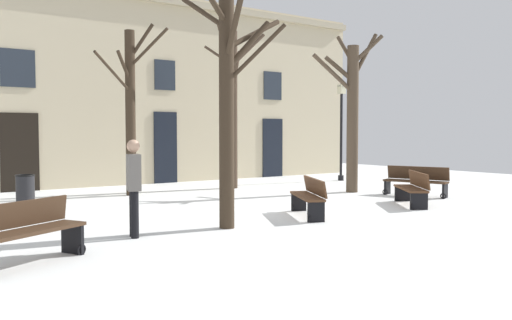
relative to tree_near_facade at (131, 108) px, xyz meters
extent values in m
plane|color=white|center=(2.43, -4.47, -2.59)|extent=(28.96, 28.96, 0.00)
cube|color=beige|center=(2.43, 3.21, 0.86)|extent=(18.10, 0.40, 6.91)
cube|color=tan|center=(2.43, 2.96, 4.07)|extent=(18.10, 0.30, 0.24)
cube|color=black|center=(-2.50, 2.99, -1.35)|extent=(1.15, 0.08, 2.48)
cube|color=#262D38|center=(-2.50, 2.99, 1.28)|extent=(1.03, 0.06, 1.18)
cube|color=black|center=(2.50, 2.99, -1.28)|extent=(0.91, 0.08, 2.62)
cube|color=#262D38|center=(2.50, 2.99, 1.38)|extent=(0.82, 0.06, 1.10)
cube|color=black|center=(7.43, 2.99, -1.37)|extent=(1.01, 0.08, 2.44)
cube|color=#262D38|center=(7.43, 2.99, 1.23)|extent=(0.91, 0.06, 1.17)
cylinder|color=#382B1E|center=(0.01, 0.04, -0.17)|extent=(0.29, 0.29, 4.86)
cylinder|color=#382B1E|center=(-0.66, -0.42, 0.94)|extent=(1.42, 1.00, 1.02)
cylinder|color=#382B1E|center=(-0.24, -0.15, 1.17)|extent=(0.62, 0.50, 0.87)
cylinder|color=#382B1E|center=(0.35, -0.53, 1.70)|extent=(0.78, 1.22, 1.09)
cylinder|color=#382B1E|center=(0.28, -0.17, 1.93)|extent=(0.68, 0.55, 1.06)
cylinder|color=#423326|center=(3.56, 0.00, 0.01)|extent=(0.30, 0.30, 5.21)
cylinder|color=#423326|center=(3.10, 0.13, 1.78)|extent=(0.98, 0.34, 0.64)
cylinder|color=#423326|center=(4.20, 0.02, 2.07)|extent=(1.34, 0.14, 1.20)
cylinder|color=#423326|center=(3.10, -0.32, 1.88)|extent=(1.06, 0.78, 1.54)
cylinder|color=#423326|center=(3.35, -0.52, 1.12)|extent=(0.53, 1.13, 1.38)
cylinder|color=#4C3D2D|center=(5.99, -3.12, -0.32)|extent=(0.36, 0.36, 4.54)
cylinder|color=#4C3D2D|center=(6.31, -3.41, 1.81)|extent=(0.80, 0.73, 0.93)
cylinder|color=#4C3D2D|center=(5.61, -2.90, 1.23)|extent=(0.89, 0.59, 0.81)
cylinder|color=#4C3D2D|center=(6.44, -2.75, 1.14)|extent=(1.06, 0.88, 1.03)
cylinder|color=#4C3D2D|center=(5.32, -2.96, 1.06)|extent=(1.43, 0.47, 1.18)
cylinder|color=#4C3D2D|center=(6.39, -3.21, 1.64)|extent=(0.93, 0.33, 1.47)
cylinder|color=#4C3D2D|center=(5.94, -2.83, 1.84)|extent=(0.22, 0.70, 0.95)
cylinder|color=#382B1E|center=(-0.51, -6.21, -0.24)|extent=(0.29, 0.29, 4.71)
cylinder|color=#382B1E|center=(-0.72, -5.74, 1.60)|extent=(0.53, 1.03, 0.76)
cylinder|color=#382B1E|center=(-0.62, -6.68, 1.25)|extent=(0.33, 1.04, 1.30)
cylinder|color=#382B1E|center=(-0.02, -6.21, 0.97)|extent=(1.07, 0.12, 1.07)
cylinder|color=#382B1E|center=(0.25, -6.01, 1.25)|extent=(1.60, 0.52, 0.84)
cylinder|color=#382B1E|center=(-0.07, -6.56, 0.76)|extent=(0.97, 0.78, 1.15)
cylinder|color=black|center=(8.52, 0.01, -0.92)|extent=(0.10, 0.10, 3.35)
cylinder|color=black|center=(8.52, 0.01, -2.49)|extent=(0.22, 0.22, 0.20)
cube|color=beige|center=(8.52, 0.01, 0.94)|extent=(0.24, 0.24, 0.36)
cone|color=black|center=(8.52, 0.01, 1.12)|extent=(0.30, 0.30, 0.14)
cylinder|color=black|center=(-3.34, -1.98, -2.16)|extent=(0.40, 0.40, 0.86)
torus|color=black|center=(-3.34, -1.98, -1.72)|extent=(0.43, 0.43, 0.04)
cube|color=#3D2819|center=(-4.32, -7.12, -2.12)|extent=(1.75, 1.24, 0.05)
cube|color=#3D2819|center=(-4.42, -6.94, -1.89)|extent=(1.57, 0.92, 0.37)
cube|color=black|center=(-3.61, -6.73, -2.35)|extent=(0.25, 0.39, 0.48)
torus|color=black|center=(-3.52, -6.89, -2.51)|extent=(0.16, 0.11, 0.17)
cube|color=#51331E|center=(1.71, -5.99, -2.15)|extent=(1.13, 1.72, 0.05)
cube|color=#51331E|center=(1.87, -6.07, -1.93)|extent=(0.87, 1.59, 0.36)
cube|color=black|center=(2.07, -5.27, -2.37)|extent=(0.35, 0.21, 0.45)
torus|color=black|center=(1.93, -5.20, -2.51)|extent=(0.10, 0.17, 0.17)
cube|color=black|center=(1.35, -6.71, -2.37)|extent=(0.35, 0.21, 0.45)
torus|color=black|center=(1.22, -6.64, -2.51)|extent=(0.10, 0.17, 0.17)
cube|color=#51331E|center=(5.04, -6.13, -2.16)|extent=(1.40, 1.66, 0.05)
cube|color=#51331E|center=(5.21, -6.26, -1.93)|extent=(1.11, 1.44, 0.39)
cube|color=black|center=(5.52, -5.49, -2.38)|extent=(0.37, 0.30, 0.43)
torus|color=black|center=(5.38, -5.38, -2.51)|extent=(0.13, 0.15, 0.17)
cube|color=black|center=(4.56, -6.78, -2.38)|extent=(0.37, 0.30, 0.43)
torus|color=black|center=(4.42, -6.67, -2.51)|extent=(0.13, 0.15, 0.17)
cube|color=#3D2819|center=(6.73, -4.95, -2.16)|extent=(1.03, 1.86, 0.05)
cube|color=#3D2819|center=(6.92, -4.88, -1.92)|extent=(0.73, 1.75, 0.39)
cube|color=black|center=(6.44, -4.15, -2.38)|extent=(0.39, 0.19, 0.44)
torus|color=black|center=(6.28, -4.21, -2.51)|extent=(0.09, 0.17, 0.17)
cube|color=black|center=(7.02, -5.75, -2.38)|extent=(0.39, 0.19, 0.44)
torus|color=black|center=(6.86, -5.81, -2.51)|extent=(0.09, 0.17, 0.17)
cylinder|color=black|center=(-2.37, -6.14, -2.18)|extent=(0.14, 0.14, 0.83)
cylinder|color=black|center=(-2.32, -5.97, -2.18)|extent=(0.14, 0.14, 0.83)
cube|color=slate|center=(-2.35, -6.06, -1.44)|extent=(0.31, 0.42, 0.64)
sphere|color=tan|center=(-2.35, -6.06, -0.97)|extent=(0.23, 0.23, 0.23)
camera|label=1|loc=(-5.87, -14.92, -0.74)|focal=37.10mm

